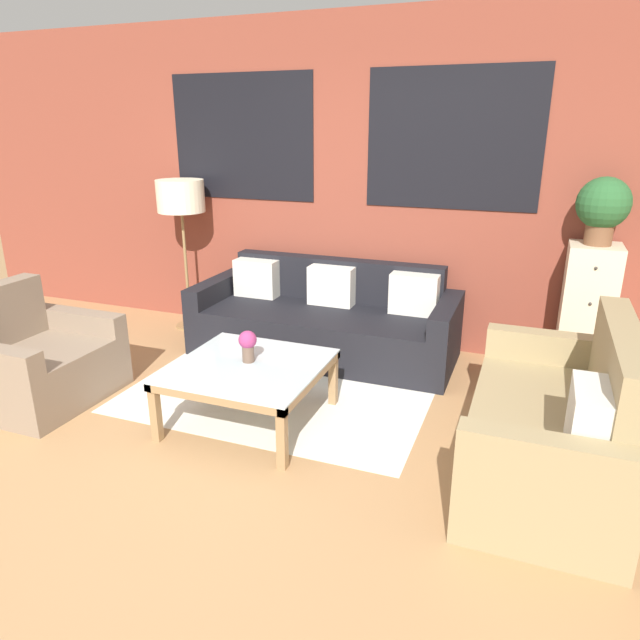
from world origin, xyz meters
TOP-DOWN VIEW (x-y plane):
  - ground_plane at (0.00, 0.00)m, footprint 16.00×16.00m
  - wall_back_brick at (0.00, 2.44)m, footprint 8.40×0.09m
  - rug at (-0.01, 1.21)m, footprint 2.21×1.79m
  - couch_dark at (0.03, 1.95)m, footprint 2.25×0.88m
  - settee_vintage at (1.88, 0.64)m, footprint 0.80×1.56m
  - armchair_corner at (-1.60, 0.37)m, footprint 0.80×0.93m
  - coffee_table at (-0.01, 0.61)m, footprint 0.95×0.95m
  - floor_lamp at (-1.47, 2.11)m, footprint 0.44×0.44m
  - drawer_cabinet at (2.09, 2.17)m, footprint 0.37×0.39m
  - potted_plant at (2.09, 2.17)m, footprint 0.38×0.38m
  - flower_vase at (-0.03, 0.66)m, footprint 0.12×0.12m

SIDE VIEW (x-z plane):
  - ground_plane at x=0.00m, z-range 0.00..0.00m
  - rug at x=-0.01m, z-range 0.00..0.00m
  - armchair_corner at x=-1.60m, z-range -0.14..0.70m
  - couch_dark at x=0.03m, z-range -0.11..0.67m
  - settee_vintage at x=1.88m, z-range -0.15..0.77m
  - coffee_table at x=-0.01m, z-range 0.15..0.56m
  - drawer_cabinet at x=2.09m, z-range 0.00..1.07m
  - flower_vase at x=-0.03m, z-range 0.43..0.65m
  - floor_lamp at x=-1.47m, z-range 0.52..1.96m
  - potted_plant at x=2.09m, z-range 1.11..1.60m
  - wall_back_brick at x=0.00m, z-range 0.01..2.81m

